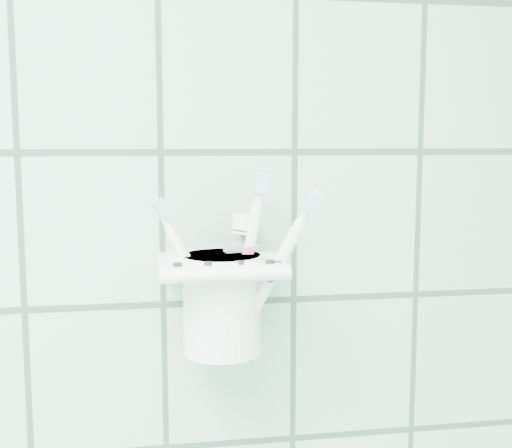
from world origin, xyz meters
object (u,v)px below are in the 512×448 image
at_px(holder_bracket, 221,266).
at_px(toothbrush_orange, 235,257).
at_px(toothbrush_pink, 234,264).
at_px(toothbrush_blue, 230,258).
at_px(toothpaste_tube, 230,269).
at_px(cup, 222,300).

distance_m(holder_bracket, toothbrush_orange, 0.02).
xyz_separation_m(toothbrush_pink, toothbrush_orange, (0.00, 0.00, 0.01)).
xyz_separation_m(holder_bracket, toothbrush_pink, (0.01, -0.00, 0.00)).
relative_size(holder_bracket, toothbrush_orange, 0.69).
height_order(toothbrush_blue, toothbrush_orange, toothbrush_orange).
relative_size(toothbrush_orange, toothpaste_tube, 1.28).
distance_m(cup, toothbrush_pink, 0.04).
distance_m(holder_bracket, toothbrush_pink, 0.01).
relative_size(toothbrush_blue, toothbrush_orange, 1.00).
distance_m(toothbrush_pink, toothbrush_orange, 0.01).
relative_size(holder_bracket, cup, 1.21).
bearing_deg(holder_bracket, cup, 68.73).
bearing_deg(toothpaste_tube, toothbrush_orange, -86.80).
bearing_deg(toothpaste_tube, toothbrush_blue, -108.84).
bearing_deg(cup, holder_bracket, -111.27).
height_order(holder_bracket, toothbrush_orange, toothbrush_orange).
xyz_separation_m(holder_bracket, toothpaste_tube, (0.01, 0.01, -0.01)).
bearing_deg(cup, toothbrush_blue, -5.92).
relative_size(toothbrush_blue, toothpaste_tube, 1.28).
bearing_deg(toothbrush_orange, holder_bracket, -170.07).
relative_size(holder_bracket, toothbrush_blue, 0.69).
xyz_separation_m(cup, toothbrush_pink, (0.01, -0.01, 0.04)).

